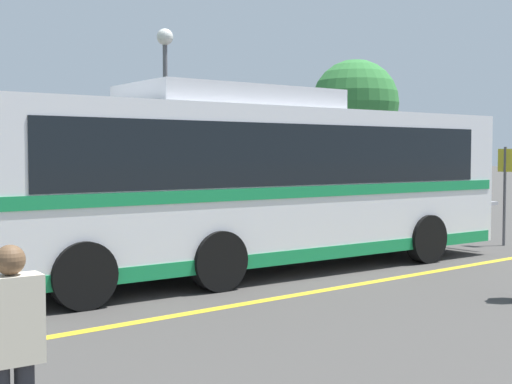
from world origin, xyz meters
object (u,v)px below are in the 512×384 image
at_px(parked_car_3, 294,204).
at_px(parked_car_4, 395,198).
at_px(bus_stop_sign, 505,183).
at_px(pedestrian_1, 11,345).
at_px(parked_car_2, 153,212).
at_px(tree_3, 355,104).
at_px(street_lamp, 165,84).
at_px(transit_bus, 255,179).

bearing_deg(parked_car_3, parked_car_4, 90.86).
bearing_deg(bus_stop_sign, pedestrian_1, -68.28).
distance_m(parked_car_2, tree_3, 14.38).
bearing_deg(street_lamp, pedestrian_1, -125.88).
height_order(transit_bus, tree_3, tree_3).
relative_size(parked_car_4, tree_3, 0.67).
height_order(pedestrian_1, tree_3, tree_3).
bearing_deg(transit_bus, parked_car_2, 171.39).
xyz_separation_m(parked_car_2, tree_3, (13.02, 4.85, 3.69)).
xyz_separation_m(parked_car_3, bus_stop_sign, (0.72, -6.86, 0.85)).
height_order(transit_bus, bus_stop_sign, transit_bus).
xyz_separation_m(transit_bus, bus_stop_sign, (7.17, -0.90, -0.24)).
bearing_deg(transit_bus, parked_car_4, 120.91).
distance_m(transit_bus, parked_car_2, 5.90).
height_order(parked_car_2, pedestrian_1, pedestrian_1).
bearing_deg(parked_car_2, transit_bus, -14.40).
height_order(parked_car_2, parked_car_4, parked_car_2).
height_order(parked_car_3, tree_3, tree_3).
distance_m(parked_car_3, pedestrian_1, 17.61).
distance_m(transit_bus, pedestrian_1, 8.88).
relative_size(street_lamp, tree_3, 0.95).
distance_m(parked_car_2, parked_car_4, 10.25).
bearing_deg(transit_bus, bus_stop_sign, 85.89).
xyz_separation_m(parked_car_2, parked_car_3, (5.27, 0.27, -0.04)).
xyz_separation_m(parked_car_4, bus_stop_sign, (-4.25, -6.94, 0.85)).
xyz_separation_m(transit_bus, parked_car_4, (11.42, 6.03, -1.09)).
relative_size(pedestrian_1, street_lamp, 0.27).
relative_size(parked_car_3, bus_stop_sign, 1.88).
distance_m(parked_car_4, pedestrian_1, 21.65).
xyz_separation_m(parked_car_3, tree_3, (7.75, 4.58, 3.73)).
height_order(transit_bus, pedestrian_1, transit_bus).
relative_size(parked_car_4, pedestrian_1, 2.61).
relative_size(parked_car_2, parked_car_3, 0.88).
bearing_deg(pedestrian_1, tree_3, -137.59).
bearing_deg(parked_car_3, street_lamp, -119.73).
height_order(transit_bus, street_lamp, street_lamp).
bearing_deg(tree_3, pedestrian_1, -142.43).
xyz_separation_m(parked_car_3, parked_car_4, (4.97, 0.08, -0.00)).
relative_size(bus_stop_sign, tree_3, 0.39).
bearing_deg(bus_stop_sign, street_lamp, -151.61).
relative_size(parked_car_3, parked_car_4, 1.08).
height_order(transit_bus, parked_car_4, transit_bus).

